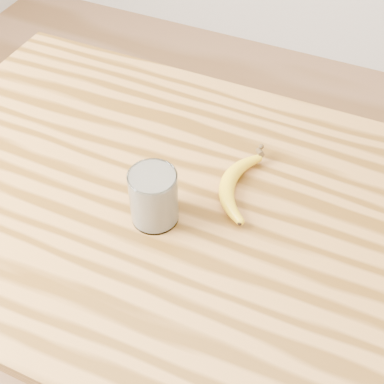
% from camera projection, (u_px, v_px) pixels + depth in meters
% --- Properties ---
extents(table, '(1.20, 0.80, 0.90)m').
position_uv_depth(table, '(178.00, 243.00, 1.12)').
color(table, '#AA7134').
rests_on(table, ground).
extents(smoothie_glass, '(0.09, 0.09, 0.11)m').
position_uv_depth(smoothie_glass, '(154.00, 197.00, 0.95)').
color(smoothie_glass, white).
rests_on(smoothie_glass, table).
extents(banana, '(0.13, 0.27, 0.03)m').
position_uv_depth(banana, '(227.00, 183.00, 1.03)').
color(banana, yellow).
rests_on(banana, table).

